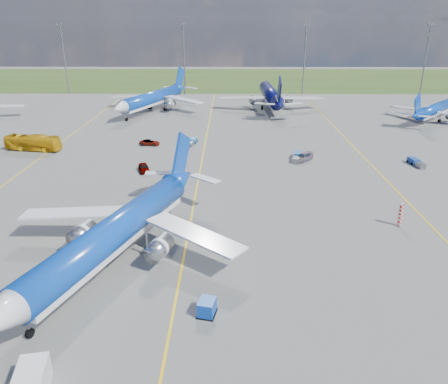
{
  "coord_description": "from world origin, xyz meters",
  "views": [
    {
      "loc": [
        4.75,
        -40.99,
        23.91
      ],
      "look_at": [
        4.26,
        9.07,
        4.0
      ],
      "focal_mm": 35.0,
      "sensor_mm": 36.0,
      "label": 1
    }
  ],
  "objects_px": {
    "baggage_tug_c": "(192,142)",
    "main_airliner": "(118,261)",
    "uld_container": "(207,307)",
    "apron_bus": "(33,143)",
    "baggage_tug_w": "(297,157)",
    "bg_jet_nnw": "(153,111)",
    "baggage_tug_e": "(416,163)",
    "service_car_c": "(303,157)",
    "service_car_b": "(150,142)",
    "bg_jet_ne": "(434,120)",
    "bg_jet_n": "(270,108)",
    "warning_post": "(401,215)",
    "service_car_a": "(144,168)"
  },
  "relations": [
    {
      "from": "main_airliner",
      "to": "apron_bus",
      "type": "xyz_separation_m",
      "value": [
        -26.26,
        41.71,
        1.52
      ]
    },
    {
      "from": "service_car_a",
      "to": "baggage_tug_c",
      "type": "relative_size",
      "value": 0.83
    },
    {
      "from": "bg_jet_nnw",
      "to": "warning_post",
      "type": "bearing_deg",
      "value": -38.74
    },
    {
      "from": "warning_post",
      "to": "baggage_tug_c",
      "type": "bearing_deg",
      "value": 127.31
    },
    {
      "from": "bg_jet_n",
      "to": "service_car_a",
      "type": "xyz_separation_m",
      "value": [
        -26.18,
        -57.07,
        0.68
      ]
    },
    {
      "from": "bg_jet_ne",
      "to": "main_airliner",
      "type": "height_order",
      "value": "main_airliner"
    },
    {
      "from": "service_car_c",
      "to": "baggage_tug_w",
      "type": "xyz_separation_m",
      "value": [
        -0.92,
        0.74,
        -0.14
      ]
    },
    {
      "from": "baggage_tug_c",
      "to": "bg_jet_nnw",
      "type": "bearing_deg",
      "value": 121.65
    },
    {
      "from": "main_airliner",
      "to": "apron_bus",
      "type": "relative_size",
      "value": 3.47
    },
    {
      "from": "bg_jet_nnw",
      "to": "bg_jet_n",
      "type": "distance_m",
      "value": 33.43
    },
    {
      "from": "warning_post",
      "to": "baggage_tug_e",
      "type": "bearing_deg",
      "value": 64.22
    },
    {
      "from": "main_airliner",
      "to": "baggage_tug_w",
      "type": "xyz_separation_m",
      "value": [
        24.3,
        36.13,
        0.53
      ]
    },
    {
      "from": "bg_jet_nnw",
      "to": "baggage_tug_c",
      "type": "height_order",
      "value": "bg_jet_nnw"
    },
    {
      "from": "warning_post",
      "to": "bg_jet_n",
      "type": "relative_size",
      "value": 0.07
    },
    {
      "from": "main_airliner",
      "to": "warning_post",
      "type": "bearing_deg",
      "value": 34.54
    },
    {
      "from": "bg_jet_n",
      "to": "main_airliner",
      "type": "distance_m",
      "value": 89.49
    },
    {
      "from": "bg_jet_ne",
      "to": "baggage_tug_c",
      "type": "distance_m",
      "value": 64.42
    },
    {
      "from": "bg_jet_ne",
      "to": "main_airliner",
      "type": "xyz_separation_m",
      "value": [
        -64.13,
        -70.31,
        0.0
      ]
    },
    {
      "from": "bg_jet_ne",
      "to": "uld_container",
      "type": "relative_size",
      "value": 17.88
    },
    {
      "from": "apron_bus",
      "to": "bg_jet_ne",
      "type": "bearing_deg",
      "value": -62.42
    },
    {
      "from": "bg_jet_nnw",
      "to": "service_car_b",
      "type": "xyz_separation_m",
      "value": [
        4.92,
        -34.7,
        0.57
      ]
    },
    {
      "from": "main_airliner",
      "to": "bg_jet_ne",
      "type": "bearing_deg",
      "value": 67.12
    },
    {
      "from": "service_car_c",
      "to": "service_car_a",
      "type": "bearing_deg",
      "value": -124.43
    },
    {
      "from": "service_car_c",
      "to": "baggage_tug_w",
      "type": "bearing_deg",
      "value": -175.92
    },
    {
      "from": "service_car_c",
      "to": "warning_post",
      "type": "bearing_deg",
      "value": -30.79
    },
    {
      "from": "service_car_b",
      "to": "baggage_tug_e",
      "type": "relative_size",
      "value": 0.9
    },
    {
      "from": "warning_post",
      "to": "bg_jet_n",
      "type": "bearing_deg",
      "value": 96.77
    },
    {
      "from": "bg_jet_n",
      "to": "baggage_tug_w",
      "type": "distance_m",
      "value": 50.16
    },
    {
      "from": "warning_post",
      "to": "apron_bus",
      "type": "bearing_deg",
      "value": 150.97
    },
    {
      "from": "bg_jet_nnw",
      "to": "uld_container",
      "type": "distance_m",
      "value": 91.1
    },
    {
      "from": "bg_jet_ne",
      "to": "apron_bus",
      "type": "xyz_separation_m",
      "value": [
        -90.39,
        -28.6,
        1.52
      ]
    },
    {
      "from": "uld_container",
      "to": "service_car_c",
      "type": "relative_size",
      "value": 0.37
    },
    {
      "from": "bg_jet_n",
      "to": "main_airliner",
      "type": "relative_size",
      "value": 1.09
    },
    {
      "from": "uld_container",
      "to": "baggage_tug_c",
      "type": "xyz_separation_m",
      "value": [
        -5.63,
        55.25,
        -0.2
      ]
    },
    {
      "from": "service_car_a",
      "to": "baggage_tug_w",
      "type": "xyz_separation_m",
      "value": [
        26.72,
        6.92,
        -0.14
      ]
    },
    {
      "from": "bg_jet_ne",
      "to": "baggage_tug_w",
      "type": "distance_m",
      "value": 52.49
    },
    {
      "from": "bg_jet_nnw",
      "to": "baggage_tug_w",
      "type": "xyz_separation_m",
      "value": [
        33.43,
        -44.18,
        0.53
      ]
    },
    {
      "from": "bg_jet_ne",
      "to": "apron_bus",
      "type": "height_order",
      "value": "bg_jet_ne"
    },
    {
      "from": "baggage_tug_c",
      "to": "main_airliner",
      "type": "bearing_deg",
      "value": -85.23
    },
    {
      "from": "bg_jet_ne",
      "to": "baggage_tug_c",
      "type": "bearing_deg",
      "value": 64.37
    },
    {
      "from": "bg_jet_nnw",
      "to": "baggage_tug_e",
      "type": "xyz_separation_m",
      "value": [
        53.77,
        -47.24,
        0.47
      ]
    },
    {
      "from": "service_car_b",
      "to": "baggage_tug_c",
      "type": "distance_m",
      "value": 8.54
    },
    {
      "from": "bg_jet_nnw",
      "to": "uld_container",
      "type": "bearing_deg",
      "value": -57.18
    },
    {
      "from": "uld_container",
      "to": "baggage_tug_e",
      "type": "relative_size",
      "value": 0.37
    },
    {
      "from": "uld_container",
      "to": "service_car_c",
      "type": "distance_m",
      "value": 46.74
    },
    {
      "from": "uld_container",
      "to": "baggage_tug_e",
      "type": "bearing_deg",
      "value": 62.91
    },
    {
      "from": "warning_post",
      "to": "baggage_tug_w",
      "type": "bearing_deg",
      "value": 107.59
    },
    {
      "from": "warning_post",
      "to": "service_car_b",
      "type": "xyz_separation_m",
      "value": [
        -37.16,
        36.75,
        -0.93
      ]
    },
    {
      "from": "service_car_b",
      "to": "baggage_tug_w",
      "type": "xyz_separation_m",
      "value": [
        28.51,
        -9.48,
        -0.04
      ]
    },
    {
      "from": "warning_post",
      "to": "main_airliner",
      "type": "distance_m",
      "value": 34.15
    }
  ]
}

